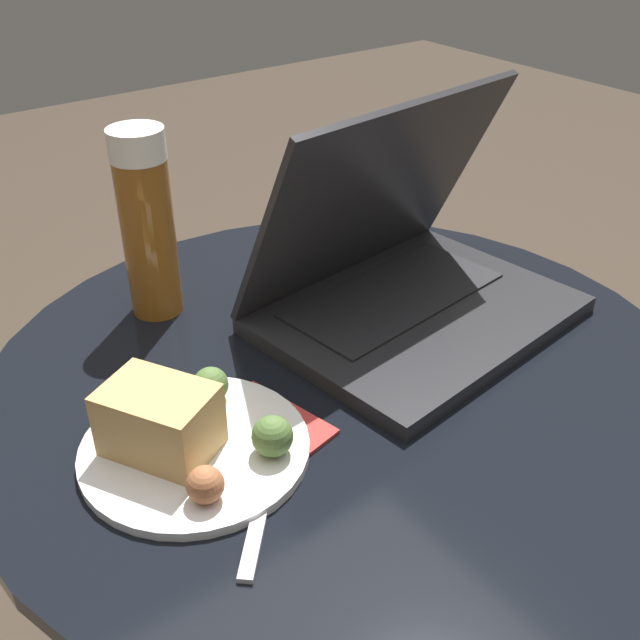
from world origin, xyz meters
name	(u,v)px	position (x,y,z in m)	size (l,w,h in m)	color
table	(342,475)	(0.00, 0.00, 0.40)	(0.73, 0.73, 0.55)	#9E9EA3
napkin	(233,449)	(-0.15, -0.04, 0.55)	(0.18, 0.14, 0.00)	#B7332D
laptop	(403,275)	(0.12, 0.05, 0.60)	(0.36, 0.29, 0.24)	#232326
beer_glass	(147,224)	(-0.10, 0.22, 0.66)	(0.06, 0.06, 0.21)	brown
snack_plate	(185,434)	(-0.19, -0.02, 0.57)	(0.20, 0.20, 0.07)	white
fork	(269,470)	(-0.14, -0.08, 0.55)	(0.15, 0.16, 0.00)	silver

